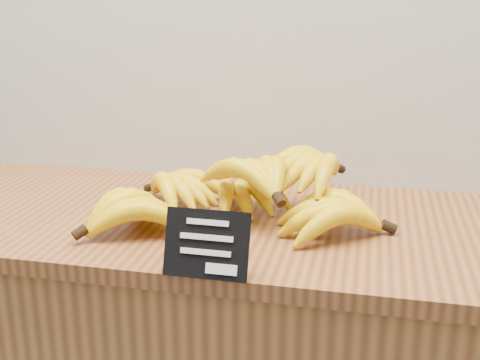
# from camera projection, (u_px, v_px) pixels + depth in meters

# --- Properties ---
(counter_top) EXTENTS (1.36, 0.54, 0.03)m
(counter_top) POSITION_uv_depth(u_px,v_px,m) (246.00, 224.00, 1.16)
(counter_top) COLOR brown
(counter_top) RESTS_ON counter
(chalkboard_sign) EXTENTS (0.13, 0.04, 0.10)m
(chalkboard_sign) POSITION_uv_depth(u_px,v_px,m) (206.00, 244.00, 0.91)
(chalkboard_sign) COLOR black
(chalkboard_sign) RESTS_ON counter_top
(banana_pile) EXTENTS (0.59, 0.36, 0.12)m
(banana_pile) POSITION_uv_depth(u_px,v_px,m) (245.00, 194.00, 1.13)
(banana_pile) COLOR yellow
(banana_pile) RESTS_ON counter_top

